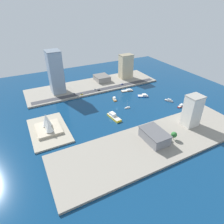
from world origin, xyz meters
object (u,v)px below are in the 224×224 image
object	(u,v)px
warehouse_low_gray	(154,136)
suv_black	(99,90)
catamaran_blue	(143,96)
opera_landmark	(48,125)
ferry_yellow_fast	(114,117)
water_taxi_orange	(114,99)
sailboat_small_white	(127,108)
traffic_light_waterfront	(120,85)
van_white	(95,89)
hatchback_blue	(122,84)
carpark_squat_concrete	(102,78)
taxi_yellow_cab	(82,94)
yacht_sleek_gray	(169,100)
office_block_beige	(126,66)
sedan_silver	(74,94)
hotel_broad_white	(192,111)
barge_flat_brown	(127,90)
tower_tall_glass	(55,72)
tugboat_red	(181,106)

from	to	relation	value
warehouse_low_gray	suv_black	distance (m)	154.53
catamaran_blue	opera_landmark	xyz separation A→B (m)	(-25.71, 161.47, 6.81)
ferry_yellow_fast	water_taxi_orange	bearing A→B (deg)	-28.83
sailboat_small_white	traffic_light_waterfront	world-z (taller)	sailboat_small_white
van_white	water_taxi_orange	bearing A→B (deg)	-161.45
ferry_yellow_fast	warehouse_low_gray	bearing A→B (deg)	-165.74
opera_landmark	warehouse_low_gray	bearing A→B (deg)	-127.14
hatchback_blue	van_white	xyz separation A→B (m)	(0.70, 55.05, 0.00)
water_taxi_orange	hatchback_blue	xyz separation A→B (m)	(44.63, -39.85, 1.96)
ferry_yellow_fast	catamaran_blue	size ratio (longest dim) A/B	1.47
carpark_squat_concrete	traffic_light_waterfront	bearing A→B (deg)	-162.91
catamaran_blue	taxi_yellow_cab	distance (m)	103.80
yacht_sleek_gray	office_block_beige	xyz separation A→B (m)	(117.31, 10.98, 24.37)
sedan_silver	yacht_sleek_gray	bearing A→B (deg)	-124.89
hotel_broad_white	opera_landmark	world-z (taller)	hotel_broad_white
ferry_yellow_fast	office_block_beige	bearing A→B (deg)	-36.74
sedan_silver	ferry_yellow_fast	bearing A→B (deg)	-163.81
opera_landmark	office_block_beige	bearing A→B (deg)	-58.11
barge_flat_brown	suv_black	bearing A→B (deg)	67.07
catamaran_blue	tower_tall_glass	bearing A→B (deg)	56.99
ferry_yellow_fast	suv_black	size ratio (longest dim) A/B	5.97
barge_flat_brown	warehouse_low_gray	bearing A→B (deg)	160.99
carpark_squat_concrete	tower_tall_glass	xyz separation A→B (m)	(-11.81, 88.63, 29.95)
hotel_broad_white	suv_black	xyz separation A→B (m)	(149.51, 60.79, -19.49)
catamaran_blue	suv_black	world-z (taller)	suv_black
sedan_silver	opera_landmark	size ratio (longest dim) A/B	0.14
tugboat_red	warehouse_low_gray	xyz separation A→B (m)	(-47.90, 88.78, 7.28)
water_taxi_orange	suv_black	xyz separation A→B (m)	(39.89, 10.13, 1.95)
sailboat_small_white	water_taxi_orange	size ratio (longest dim) A/B	0.96
yacht_sleek_gray	water_taxi_orange	xyz separation A→B (m)	(44.09, 75.09, 0.11)
tugboat_red	office_block_beige	size ratio (longest dim) A/B	0.30
suv_black	opera_landmark	distance (m)	127.94
warehouse_low_gray	carpark_squat_concrete	xyz separation A→B (m)	(195.22, -24.42, -1.21)
ferry_yellow_fast	taxi_yellow_cab	world-z (taller)	ferry_yellow_fast
traffic_light_waterfront	office_block_beige	bearing A→B (deg)	-42.57
sailboat_small_white	opera_landmark	xyz separation A→B (m)	(-3.79, 117.09, 7.28)
traffic_light_waterfront	warehouse_low_gray	bearing A→B (deg)	165.53
hatchback_blue	taxi_yellow_cab	bearing A→B (deg)	94.96
catamaran_blue	hotel_broad_white	world-z (taller)	hotel_broad_white
sailboat_small_white	office_block_beige	size ratio (longest dim) A/B	0.27
hatchback_blue	tower_tall_glass	bearing A→B (deg)	77.98
catamaran_blue	taxi_yellow_cab	bearing A→B (deg)	62.18
ferry_yellow_fast	traffic_light_waterfront	xyz separation A→B (m)	(83.04, -55.37, 4.62)
van_white	taxi_yellow_cab	bearing A→B (deg)	105.90
sailboat_small_white	office_block_beige	bearing A→B (deg)	-29.30
warehouse_low_gray	office_block_beige	distance (m)	202.48
van_white	sedan_silver	bearing A→B (deg)	89.23
suv_black	van_white	bearing A→B (deg)	43.03
barge_flat_brown	office_block_beige	bearing A→B (deg)	-27.32
warehouse_low_gray	office_block_beige	size ratio (longest dim) A/B	0.74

